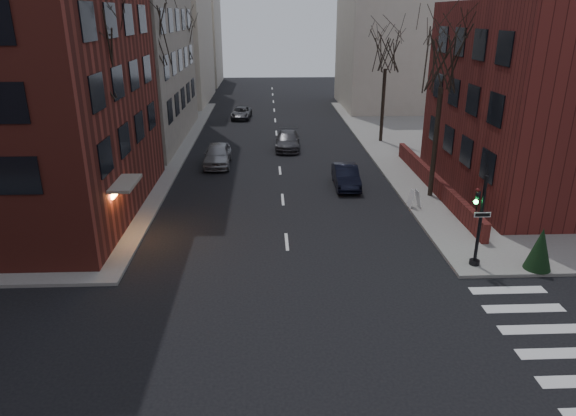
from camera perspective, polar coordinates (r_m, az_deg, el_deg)
The scene contains 19 objects.
building_right_brick at distance 34.58m, azimuth 28.31°, elevation 10.40°, with size 12.00×14.00×11.00m, color #5B1E1A.
low_wall_right at distance 32.67m, azimuth 15.89°, elevation 2.81°, with size 0.35×16.00×1.00m, color #5B1E1A.
building_distant_la at distance 67.02m, azimuth -15.43°, elevation 19.00°, with size 14.00×16.00×18.00m, color beige.
building_distant_ra at distance 62.60m, azimuth 12.95°, elevation 18.21°, with size 14.00×14.00×16.00m, color beige.
building_distant_lb at distance 83.46m, azimuth -11.33°, elevation 18.17°, with size 10.00×12.00×14.00m, color beige.
traffic_signal at distance 22.99m, azimuth 20.36°, elevation -1.98°, with size 0.76×0.44×4.00m.
tree_left_a at distance 25.82m, azimuth -21.05°, elevation 15.43°, with size 4.18×4.18×10.26m.
tree_left_b at distance 37.38m, azimuth -15.40°, elevation 17.98°, with size 4.40×4.40×10.80m.
tree_left_c at distance 51.17m, azimuth -11.88°, elevation 17.85°, with size 3.96×3.96×9.72m.
tree_right_a at distance 30.19m, azimuth 16.95°, elevation 15.64°, with size 3.96×3.96×9.72m.
tree_right_b at distance 43.68m, azimuth 10.88°, elevation 16.89°, with size 3.74×3.74×9.18m.
streetlamp_near at distance 33.87m, azimuth -15.07°, elevation 9.79°, with size 0.36×0.36×6.28m.
streetlamp_far at distance 53.36m, azimuth -10.59°, elevation 13.95°, with size 0.36×0.36×6.28m.
parked_sedan at distance 32.61m, azimuth 6.45°, elevation 3.52°, with size 1.45×4.15×1.37m, color black.
car_lane_silver at distance 37.45m, azimuth -7.83°, elevation 5.90°, with size 1.87×4.64×1.58m, color gray.
car_lane_gray at distance 41.77m, azimuth -0.03°, elevation 7.50°, with size 1.91×4.71×1.37m, color #3A3A3E.
car_lane_far at distance 54.61m, azimuth -5.21°, elevation 10.47°, with size 1.91×4.15×1.15m, color #3E3E43.
sandwich_board at distance 29.45m, azimuth 13.87°, elevation 1.04°, with size 0.44×0.62×1.00m, color white.
evergreen_shrub at distance 24.00m, azimuth 26.22°, elevation -4.08°, with size 1.11×1.11×1.86m, color black.
Camera 1 is at (-0.88, -10.51, 10.30)m, focal length 32.00 mm.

